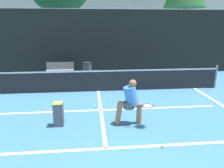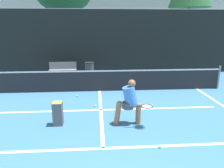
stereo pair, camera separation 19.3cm
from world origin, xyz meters
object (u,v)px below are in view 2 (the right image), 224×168
Objects in this scene: player_practicing at (130,101)px; ball_hopper at (58,113)px; parked_car at (141,55)px; trash_bin at (90,70)px; courtside_bench at (63,69)px.

ball_hopper is at bearing 177.56° from player_practicing.
parked_car is at bearing 66.27° from ball_hopper.
trash_bin reaches higher than ball_hopper.
trash_bin is at bearing -128.39° from parked_car.
trash_bin is at bearing 102.91° from player_practicing.
trash_bin is at bearing 82.03° from ball_hopper.
trash_bin is (-1.33, 5.75, -0.27)m from player_practicing.
parked_car reaches higher than trash_bin.
ball_hopper is at bearing -97.97° from trash_bin.
trash_bin is 0.20× the size of parked_car.
trash_bin reaches higher than courtside_bench.
parked_car is (4.60, 10.47, 0.24)m from ball_hopper.
player_practicing is 0.92× the size of courtside_bench.
ball_hopper is 0.78× the size of trash_bin.
courtside_bench is (-0.70, 6.02, 0.09)m from ball_hopper.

